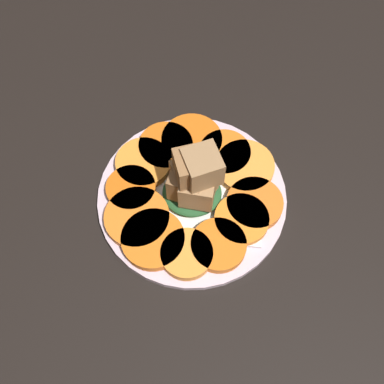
% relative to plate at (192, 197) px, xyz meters
% --- Properties ---
extents(table_slab, '(1.20, 1.20, 0.02)m').
position_rel_plate_xyz_m(table_slab, '(0.00, 0.00, -0.02)').
color(table_slab, black).
rests_on(table_slab, ground).
extents(plate, '(0.27, 0.27, 0.01)m').
position_rel_plate_xyz_m(plate, '(0.00, 0.00, 0.00)').
color(plate, silver).
rests_on(plate, table_slab).
extents(carrot_slice_0, '(0.08, 0.08, 0.01)m').
position_rel_plate_xyz_m(carrot_slice_0, '(0.09, -0.01, 0.01)').
color(carrot_slice_0, orange).
rests_on(carrot_slice_0, plate).
extents(carrot_slice_1, '(0.08, 0.08, 0.01)m').
position_rel_plate_xyz_m(carrot_slice_1, '(0.07, 0.05, 0.01)').
color(carrot_slice_1, orange).
rests_on(carrot_slice_1, plate).
extents(carrot_slice_2, '(0.08, 0.08, 0.01)m').
position_rel_plate_xyz_m(carrot_slice_2, '(0.04, 0.07, 0.01)').
color(carrot_slice_2, orange).
rests_on(carrot_slice_2, plate).
extents(carrot_slice_3, '(0.09, 0.09, 0.01)m').
position_rel_plate_xyz_m(carrot_slice_3, '(-0.01, 0.09, 0.01)').
color(carrot_slice_3, '#D66115').
rests_on(carrot_slice_3, plate).
extents(carrot_slice_4, '(0.08, 0.08, 0.01)m').
position_rel_plate_xyz_m(carrot_slice_4, '(-0.04, 0.07, 0.01)').
color(carrot_slice_4, '#D76215').
rests_on(carrot_slice_4, plate).
extents(carrot_slice_5, '(0.08, 0.08, 0.01)m').
position_rel_plate_xyz_m(carrot_slice_5, '(-0.07, 0.04, 0.01)').
color(carrot_slice_5, orange).
rests_on(carrot_slice_5, plate).
extents(carrot_slice_6, '(0.07, 0.07, 0.01)m').
position_rel_plate_xyz_m(carrot_slice_6, '(-0.09, -0.00, 0.01)').
color(carrot_slice_6, '#D45F13').
rests_on(carrot_slice_6, plate).
extents(carrot_slice_7, '(0.09, 0.09, 0.01)m').
position_rel_plate_xyz_m(carrot_slice_7, '(-0.07, -0.04, 0.01)').
color(carrot_slice_7, orange).
rests_on(carrot_slice_7, plate).
extents(carrot_slice_8, '(0.09, 0.09, 0.01)m').
position_rel_plate_xyz_m(carrot_slice_8, '(-0.05, -0.07, 0.01)').
color(carrot_slice_8, orange).
rests_on(carrot_slice_8, plate).
extents(carrot_slice_9, '(0.07, 0.07, 0.01)m').
position_rel_plate_xyz_m(carrot_slice_9, '(0.00, -0.09, 0.01)').
color(carrot_slice_9, orange).
rests_on(carrot_slice_9, plate).
extents(carrot_slice_10, '(0.07, 0.07, 0.01)m').
position_rel_plate_xyz_m(carrot_slice_10, '(0.04, -0.07, 0.01)').
color(carrot_slice_10, orange).
rests_on(carrot_slice_10, plate).
extents(carrot_slice_11, '(0.07, 0.07, 0.01)m').
position_rel_plate_xyz_m(carrot_slice_11, '(0.07, -0.04, 0.01)').
color(carrot_slice_11, orange).
rests_on(carrot_slice_11, plate).
extents(center_pile, '(0.08, 0.08, 0.10)m').
position_rel_plate_xyz_m(center_pile, '(0.00, -0.00, 0.05)').
color(center_pile, '#235128').
rests_on(center_pile, plate).
extents(fork, '(0.19, 0.02, 0.00)m').
position_rel_plate_xyz_m(fork, '(-0.00, -0.06, 0.01)').
color(fork, silver).
rests_on(fork, plate).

